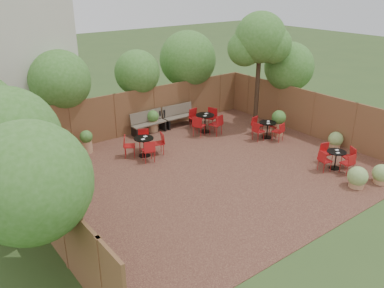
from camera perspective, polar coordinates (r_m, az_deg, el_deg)
ground at (r=14.77m, az=2.08°, el=-3.91°), size 80.00×80.00×0.00m
courtyard_paving at (r=14.77m, az=2.08°, el=-3.88°), size 12.00×10.00×0.02m
fence_back at (r=18.24m, az=-7.91°, el=4.52°), size 12.00×0.08×2.00m
fence_left at (r=11.86m, az=-21.07°, el=-7.18°), size 0.08×10.00×2.00m
fence_right at (r=18.54m, az=16.66°, el=4.06°), size 0.08×10.00×2.00m
neighbour_building at (r=18.78m, az=-25.53°, el=12.53°), size 5.00×4.00×8.00m
overhang_foliage at (r=14.77m, az=-10.73°, el=7.19°), size 15.74×10.98×2.79m
courtyard_tree at (r=18.28m, az=9.63°, el=14.10°), size 2.49×2.39×5.26m
park_bench_left at (r=18.26m, az=-6.28°, el=3.10°), size 1.66×0.58×1.01m
park_bench_right at (r=19.15m, az=-1.87°, el=4.13°), size 1.64×0.60×1.00m
bistro_tables at (r=16.42m, az=1.54°, el=0.63°), size 10.29×7.49×0.95m
planters at (r=16.97m, az=-5.14°, el=1.76°), size 11.09×4.40×1.14m
low_shrubs at (r=15.70m, az=22.36°, el=-2.64°), size 3.08×3.46×0.73m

